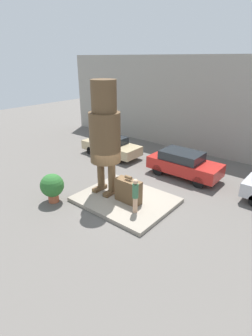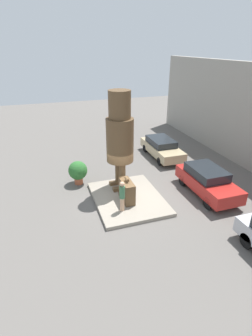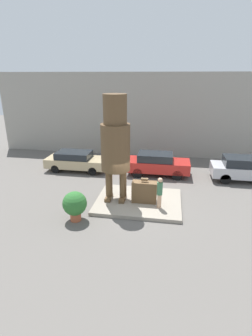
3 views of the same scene
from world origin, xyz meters
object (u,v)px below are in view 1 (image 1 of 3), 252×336
object	(u,v)px
giant_suitcase	(128,191)
tourist	(135,194)
parked_car_red	(184,164)
parked_car_tan	(111,146)
statue_figure	(105,130)
planter_pot	(52,186)

from	to	relation	value
giant_suitcase	tourist	distance (m)	1.06
giant_suitcase	parked_car_red	bearing A→B (deg)	84.80
tourist	parked_car_tan	world-z (taller)	tourist
statue_figure	giant_suitcase	size ratio (longest dim) A/B	4.06
parked_car_tan	planter_pot	size ratio (longest dim) A/B	3.02
statue_figure	tourist	distance (m)	3.52
planter_pot	statue_figure	bearing A→B (deg)	55.65
planter_pot	tourist	bearing A→B (deg)	22.29
statue_figure	planter_pot	size ratio (longest dim) A/B	3.78
parked_car_tan	planter_pot	bearing A→B (deg)	-70.79
giant_suitcase	parked_car_red	world-z (taller)	giant_suitcase
statue_figure	giant_suitcase	distance (m)	3.20
giant_suitcase	parked_car_tan	bearing A→B (deg)	139.62
giant_suitcase	planter_pot	xyz separation A→B (m)	(-3.18, -2.19, 0.08)
parked_car_tan	statue_figure	bearing A→B (deg)	-49.29
parked_car_red	planter_pot	world-z (taller)	parked_car_red
statue_figure	tourist	size ratio (longest dim) A/B	3.40
giant_suitcase	parked_car_tan	distance (m)	7.36
parked_car_tan	parked_car_red	bearing A→B (deg)	0.69
giant_suitcase	parked_car_red	size ratio (longest dim) A/B	0.32
giant_suitcase	planter_pot	distance (m)	3.86
statue_figure	giant_suitcase	xyz separation A→B (m)	(1.60, -0.12, -2.77)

